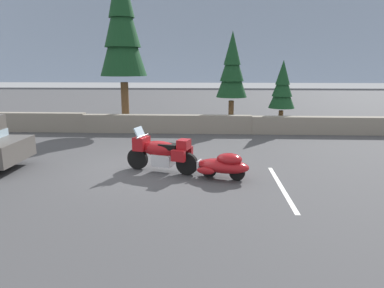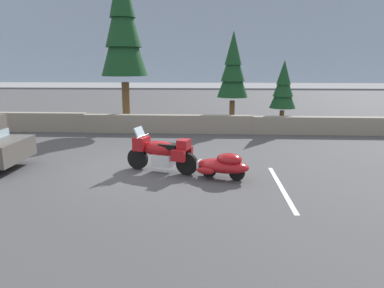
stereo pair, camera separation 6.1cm
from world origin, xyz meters
name	(u,v)px [view 1 (the left image)]	position (x,y,z in m)	size (l,w,h in m)	color
ground_plane	(145,169)	(0.00, 0.00, 0.00)	(80.00, 80.00, 0.00)	#424244
stone_guard_wall	(168,124)	(0.04, 6.07, 0.43)	(24.00, 0.53, 0.92)	gray
distant_ridgeline	(203,48)	(0.00, 96.05, 8.00)	(240.00, 80.00, 16.00)	#8C9EB7
touring_motorcycle	(161,152)	(0.57, -0.26, 0.62)	(2.24, 1.17, 1.33)	black
car_shaped_trailer	(223,165)	(2.41, -0.86, 0.41)	(2.20, 1.14, 0.76)	black
pine_tree_tall	(122,23)	(-2.18, 6.86, 5.10)	(2.24, 2.24, 8.14)	brown
pine_tree_secondary	(282,87)	(5.53, 6.99, 2.14)	(1.27, 1.27, 3.42)	brown
pine_tree_far_right	(232,68)	(3.12, 7.66, 3.03)	(1.56, 1.56, 4.84)	brown
parking_stripe_marker	(281,187)	(3.93, -1.50, 0.00)	(0.12, 3.60, 0.01)	silver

